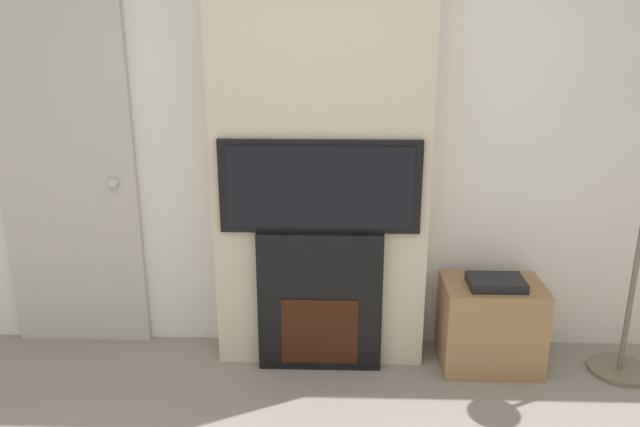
# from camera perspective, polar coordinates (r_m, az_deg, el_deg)

# --- Properties ---
(wall_back) EXTENTS (6.00, 0.06, 2.70)m
(wall_back) POSITION_cam_1_polar(r_m,az_deg,el_deg) (3.53, 0.15, 8.39)
(wall_back) COLOR silver
(wall_back) RESTS_ON ground_plane
(chimney_breast) EXTENTS (1.17, 0.28, 2.70)m
(chimney_breast) POSITION_cam_1_polar(r_m,az_deg,el_deg) (3.36, 0.07, 7.92)
(chimney_breast) COLOR beige
(chimney_breast) RESTS_ON ground_plane
(fireplace) EXTENTS (0.69, 0.15, 0.81)m
(fireplace) POSITION_cam_1_polar(r_m,az_deg,el_deg) (3.51, -0.00, -7.93)
(fireplace) COLOR black
(fireplace) RESTS_ON ground_plane
(television) EXTENTS (1.07, 0.07, 0.50)m
(television) POSITION_cam_1_polar(r_m,az_deg,el_deg) (3.28, -0.00, 2.50)
(television) COLOR black
(television) RESTS_ON fireplace
(media_stand) EXTENTS (0.55, 0.39, 0.55)m
(media_stand) POSITION_cam_1_polar(r_m,az_deg,el_deg) (3.70, 15.32, -9.67)
(media_stand) COLOR #997047
(media_stand) RESTS_ON ground_plane
(entry_door) EXTENTS (0.81, 0.09, 2.10)m
(entry_door) POSITION_cam_1_polar(r_m,az_deg,el_deg) (3.87, -22.19, 3.34)
(entry_door) COLOR #BCB7AD
(entry_door) RESTS_ON ground_plane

